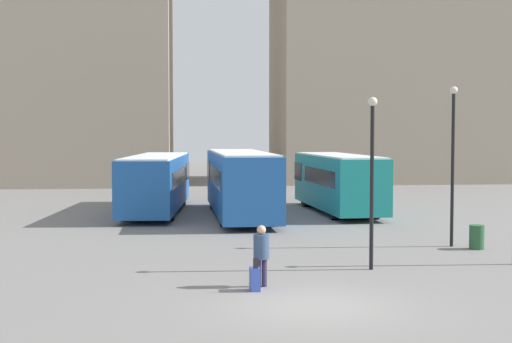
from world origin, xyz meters
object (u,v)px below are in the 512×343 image
at_px(bus_0, 157,181).
at_px(lamp_post_0, 453,153).
at_px(bus_2, 337,181).
at_px(lamp_post_2, 372,167).
at_px(trash_bin, 477,237).
at_px(bus_1, 240,181).
at_px(suitcase, 255,279).
at_px(traveler, 261,250).

relative_size(bus_0, lamp_post_0, 2.01).
relative_size(bus_2, lamp_post_0, 1.69).
bearing_deg(lamp_post_2, trash_bin, 35.45).
height_order(bus_1, suitcase, bus_1).
relative_size(suitcase, lamp_post_0, 0.15).
distance_m(bus_0, suitcase, 19.02).
bearing_deg(trash_bin, lamp_post_0, 135.14).
bearing_deg(bus_1, bus_0, 58.78).
distance_m(suitcase, lamp_post_2, 5.30).
distance_m(lamp_post_0, lamp_post_2, 5.64).
bearing_deg(bus_0, traveler, -164.74).
relative_size(bus_0, bus_2, 1.19).
relative_size(bus_2, lamp_post_2, 1.88).
relative_size(bus_2, suitcase, 11.05).
xyz_separation_m(bus_0, lamp_post_2, (7.12, -16.14, 1.47)).
bearing_deg(bus_0, lamp_post_0, -133.48).
distance_m(bus_1, bus_2, 5.30).
height_order(suitcase, lamp_post_2, lamp_post_2).
xyz_separation_m(bus_2, lamp_post_0, (1.85, -11.20, 1.77)).
xyz_separation_m(bus_0, bus_1, (4.16, -2.36, 0.13)).
xyz_separation_m(traveler, trash_bin, (8.18, 5.39, -0.55)).
xyz_separation_m(lamp_post_0, lamp_post_2, (-3.99, -3.98, -0.31)).
xyz_separation_m(bus_1, lamp_post_0, (6.96, -9.80, 1.65)).
relative_size(bus_2, traveler, 5.89).
distance_m(bus_1, lamp_post_2, 14.16).
relative_size(bus_0, trash_bin, 13.61).
distance_m(bus_1, suitcase, 16.39).
bearing_deg(trash_bin, traveler, -146.65).
height_order(traveler, lamp_post_0, lamp_post_0).
bearing_deg(bus_0, trash_bin, -133.34).
relative_size(lamp_post_0, lamp_post_2, 1.11).
height_order(lamp_post_0, trash_bin, lamp_post_0).
bearing_deg(bus_0, suitcase, -165.66).
bearing_deg(trash_bin, bus_1, 126.08).
distance_m(bus_1, traveler, 15.87).
bearing_deg(lamp_post_2, suitcase, -145.87).
bearing_deg(lamp_post_2, bus_2, 81.96).
relative_size(bus_1, lamp_post_0, 2.03).
relative_size(bus_0, suitcase, 13.16).
relative_size(suitcase, lamp_post_2, 0.17).
bearing_deg(lamp_post_2, bus_0, 113.82).
bearing_deg(suitcase, bus_0, 6.42).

